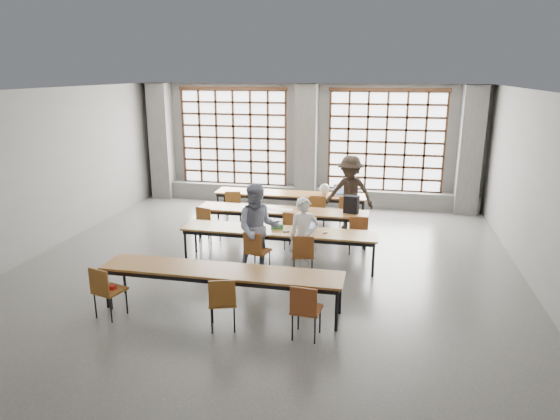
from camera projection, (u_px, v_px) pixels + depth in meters
The scene contains 41 objects.
floor at pixel (264, 270), 9.98m from camera, with size 11.00×11.00×0.00m, color #51514E.
ceiling at pixel (263, 91), 9.04m from camera, with size 11.00×11.00×0.00m, color silver.
wall_back at pixel (308, 145), 14.69m from camera, with size 10.00×10.00×0.00m, color slate.
wall_front at pixel (113, 322), 4.33m from camera, with size 10.00×10.00×0.00m, color slate.
wall_left at pixel (33, 174), 10.50m from camera, with size 11.00×11.00×0.00m, color slate.
wall_right at pixel (548, 198), 8.52m from camera, with size 11.00×11.00×0.00m, color slate.
column_left at pixel (162, 142), 15.32m from camera, with size 0.60×0.55×3.50m, color #525250.
column_mid at pixel (306, 146), 14.43m from camera, with size 0.60×0.55×3.50m, color #525250.
column_right at pixel (470, 151), 13.53m from camera, with size 0.60×0.55×3.50m, color #525250.
window_left at pixel (234, 138), 15.02m from camera, with size 3.32×0.12×3.00m.
window_right at pixel (386, 142), 14.13m from camera, with size 3.32×0.12×3.00m.
sill_ledge at pixel (306, 196), 14.91m from camera, with size 9.80×0.35×0.50m, color #525250.
desk_row_a at pixel (290, 195), 13.20m from camera, with size 4.00×0.70×0.73m.
desk_row_b at pixel (282, 212), 11.64m from camera, with size 4.00×0.70×0.73m.
desk_row_c at pixel (279, 233), 10.15m from camera, with size 4.00×0.70×0.73m.
desk_row_d at pixel (221, 273), 8.13m from camera, with size 4.00×0.70×0.73m.
chair_back_left at pixel (233, 203), 12.92m from camera, with size 0.50×0.51×0.88m.
chair_back_mid at pixel (317, 208), 12.48m from camera, with size 0.48×0.48×0.88m.
chair_back_right at pixel (348, 210), 12.33m from camera, with size 0.51×0.51×0.88m.
chair_mid_left at pixel (207, 221), 11.41m from camera, with size 0.53×0.53×0.88m.
chair_mid_centre at pixel (293, 226), 11.00m from camera, with size 0.48×0.48×0.88m.
chair_mid_right at pixel (358, 231), 10.72m from camera, with size 0.46×0.46×0.88m.
chair_front_left at pixel (256, 248), 9.66m from camera, with size 0.52×0.52×0.88m.
chair_front_right at pixel (303, 252), 9.47m from camera, with size 0.48×0.48×0.88m.
chair_near_left at pixel (106, 287), 7.92m from camera, with size 0.52×0.52×0.88m.
chair_near_mid at pixel (222, 298), 7.53m from camera, with size 0.53×0.53×0.88m.
chair_near_right at pixel (305, 306), 7.28m from camera, with size 0.46×0.46×0.88m.
student_male at pixel (304, 237), 9.53m from camera, with size 0.57×0.37×1.56m, color white.
student_female at pixel (258, 229), 9.68m from camera, with size 0.87×0.68×1.79m, color navy.
student_back at pixel (350, 193), 12.34m from camera, with size 1.20×0.69×1.86m, color black.
laptop_front at pixel (307, 227), 10.11m from camera, with size 0.39×0.34×0.26m.
laptop_back at pixel (341, 192), 13.00m from camera, with size 0.44×0.40×0.26m.
mouse at pixel (325, 232), 9.92m from camera, with size 0.10×0.06×0.04m, color white.
green_box at pixel (277, 226), 10.21m from camera, with size 0.25×0.09×0.09m, color #287C3B.
phone at pixel (286, 232), 10.00m from camera, with size 0.13×0.06×0.01m, color black.
paper_sheet_a at pixel (257, 208), 11.79m from camera, with size 0.30×0.21×0.00m, color white.
paper_sheet_b at pixel (269, 209), 11.63m from camera, with size 0.30×0.21×0.00m, color white.
paper_sheet_c at pixel (286, 210), 11.60m from camera, with size 0.30×0.21×0.00m, color white.
backpack at pixel (351, 204), 11.30m from camera, with size 0.32×0.20×0.40m, color black.
plastic_bag at pixel (324, 189), 13.01m from camera, with size 0.26×0.21×0.29m, color silver.
red_pouch at pixel (110, 287), 7.99m from camera, with size 0.20×0.08×0.06m, color #AA1914.
Camera 1 is at (2.22, -9.02, 3.85)m, focal length 32.00 mm.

